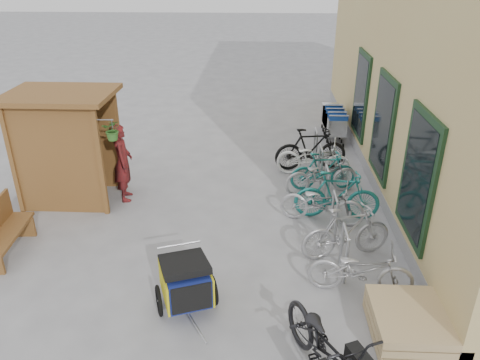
{
  "coord_description": "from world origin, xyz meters",
  "views": [
    {
      "loc": [
        0.87,
        -6.55,
        4.88
      ],
      "look_at": [
        0.5,
        1.5,
        1.0
      ],
      "focal_mm": 35.0,
      "sensor_mm": 36.0,
      "label": 1
    }
  ],
  "objects_px": {
    "bike_0": "(361,270)",
    "child_trailer": "(186,281)",
    "kiosk": "(61,132)",
    "pallet_stack": "(408,323)",
    "bike_7": "(311,149)",
    "shopping_carts": "(333,119)",
    "person_kiosk": "(123,163)",
    "bike_3": "(337,195)",
    "cargo_bike": "(328,351)",
    "bike_1": "(346,232)",
    "bench": "(1,231)",
    "bike_6": "(313,158)",
    "bike_4": "(322,175)",
    "bike_2": "(322,203)",
    "bike_5": "(323,171)"
  },
  "relations": [
    {
      "from": "pallet_stack",
      "to": "bike_0",
      "type": "relative_size",
      "value": 0.73
    },
    {
      "from": "bike_5",
      "to": "bike_7",
      "type": "distance_m",
      "value": 1.14
    },
    {
      "from": "cargo_bike",
      "to": "bike_1",
      "type": "xyz_separation_m",
      "value": [
        0.66,
        2.8,
        -0.02
      ]
    },
    {
      "from": "bench",
      "to": "bike_2",
      "type": "xyz_separation_m",
      "value": [
        5.81,
        1.4,
        -0.04
      ]
    },
    {
      "from": "person_kiosk",
      "to": "shopping_carts",
      "type": "bearing_deg",
      "value": -63.68
    },
    {
      "from": "person_kiosk",
      "to": "bike_1",
      "type": "xyz_separation_m",
      "value": [
        4.49,
        -2.01,
        -0.36
      ]
    },
    {
      "from": "bike_0",
      "to": "bike_3",
      "type": "relative_size",
      "value": 0.95
    },
    {
      "from": "bike_3",
      "to": "bench",
      "type": "bearing_deg",
      "value": 107.4
    },
    {
      "from": "pallet_stack",
      "to": "cargo_bike",
      "type": "bearing_deg",
      "value": -144.85
    },
    {
      "from": "pallet_stack",
      "to": "child_trailer",
      "type": "height_order",
      "value": "child_trailer"
    },
    {
      "from": "bike_0",
      "to": "bike_5",
      "type": "relative_size",
      "value": 1.09
    },
    {
      "from": "bench",
      "to": "bike_0",
      "type": "xyz_separation_m",
      "value": [
        6.17,
        -0.78,
        -0.05
      ]
    },
    {
      "from": "kiosk",
      "to": "child_trailer",
      "type": "height_order",
      "value": "kiosk"
    },
    {
      "from": "pallet_stack",
      "to": "bike_3",
      "type": "relative_size",
      "value": 0.7
    },
    {
      "from": "bike_5",
      "to": "bike_1",
      "type": "bearing_deg",
      "value": 174.79
    },
    {
      "from": "bike_3",
      "to": "pallet_stack",
      "type": "bearing_deg",
      "value": -167.37
    },
    {
      "from": "bike_7",
      "to": "bike_4",
      "type": "bearing_deg",
      "value": 176.63
    },
    {
      "from": "kiosk",
      "to": "bench",
      "type": "distance_m",
      "value": 2.45
    },
    {
      "from": "kiosk",
      "to": "person_kiosk",
      "type": "xyz_separation_m",
      "value": [
        1.2,
        0.06,
        -0.69
      ]
    },
    {
      "from": "bike_0",
      "to": "bike_1",
      "type": "bearing_deg",
      "value": 11.25
    },
    {
      "from": "kiosk",
      "to": "person_kiosk",
      "type": "height_order",
      "value": "kiosk"
    },
    {
      "from": "kiosk",
      "to": "bike_5",
      "type": "bearing_deg",
      "value": 7.26
    },
    {
      "from": "cargo_bike",
      "to": "person_kiosk",
      "type": "relative_size",
      "value": 1.22
    },
    {
      "from": "shopping_carts",
      "to": "bike_3",
      "type": "bearing_deg",
      "value": -96.67
    },
    {
      "from": "shopping_carts",
      "to": "bike_1",
      "type": "relative_size",
      "value": 1.1
    },
    {
      "from": "bench",
      "to": "shopping_carts",
      "type": "xyz_separation_m",
      "value": [
        6.68,
        6.35,
        0.08
      ]
    },
    {
      "from": "pallet_stack",
      "to": "bike_7",
      "type": "distance_m",
      "value": 5.78
    },
    {
      "from": "child_trailer",
      "to": "shopping_carts",
      "type": "bearing_deg",
      "value": 47.25
    },
    {
      "from": "bench",
      "to": "bike_2",
      "type": "bearing_deg",
      "value": 9.09
    },
    {
      "from": "bike_0",
      "to": "child_trailer",
      "type": "bearing_deg",
      "value": 107.21
    },
    {
      "from": "bench",
      "to": "bike_7",
      "type": "xyz_separation_m",
      "value": [
        5.81,
        4.01,
        0.06
      ]
    },
    {
      "from": "kiosk",
      "to": "cargo_bike",
      "type": "distance_m",
      "value": 6.99
    },
    {
      "from": "bench",
      "to": "person_kiosk",
      "type": "bearing_deg",
      "value": 49.82
    },
    {
      "from": "shopping_carts",
      "to": "bike_7",
      "type": "bearing_deg",
      "value": -110.33
    },
    {
      "from": "shopping_carts",
      "to": "child_trailer",
      "type": "bearing_deg",
      "value": -112.8
    },
    {
      "from": "child_trailer",
      "to": "bike_0",
      "type": "xyz_separation_m",
      "value": [
        2.69,
        0.48,
        -0.07
      ]
    },
    {
      "from": "cargo_bike",
      "to": "bike_4",
      "type": "bearing_deg",
      "value": 61.23
    },
    {
      "from": "pallet_stack",
      "to": "bike_4",
      "type": "relative_size",
      "value": 0.7
    },
    {
      "from": "bike_1",
      "to": "bike_6",
      "type": "height_order",
      "value": "bike_1"
    },
    {
      "from": "bike_3",
      "to": "bike_7",
      "type": "xyz_separation_m",
      "value": [
        -0.31,
        2.43,
        0.02
      ]
    },
    {
      "from": "shopping_carts",
      "to": "person_kiosk",
      "type": "relative_size",
      "value": 1.06
    },
    {
      "from": "kiosk",
      "to": "bike_0",
      "type": "bearing_deg",
      "value": -27.05
    },
    {
      "from": "bike_4",
      "to": "bike_5",
      "type": "relative_size",
      "value": 1.13
    },
    {
      "from": "person_kiosk",
      "to": "bike_6",
      "type": "bearing_deg",
      "value": -84.67
    },
    {
      "from": "bike_2",
      "to": "bike_4",
      "type": "distance_m",
      "value": 1.29
    },
    {
      "from": "bench",
      "to": "bike_3",
      "type": "distance_m",
      "value": 6.32
    },
    {
      "from": "kiosk",
      "to": "cargo_bike",
      "type": "relative_size",
      "value": 1.18
    },
    {
      "from": "pallet_stack",
      "to": "bike_7",
      "type": "height_order",
      "value": "bike_7"
    },
    {
      "from": "bike_4",
      "to": "bench",
      "type": "bearing_deg",
      "value": 99.64
    },
    {
      "from": "kiosk",
      "to": "bike_6",
      "type": "xyz_separation_m",
      "value": [
        5.44,
        1.44,
        -1.09
      ]
    }
  ]
}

